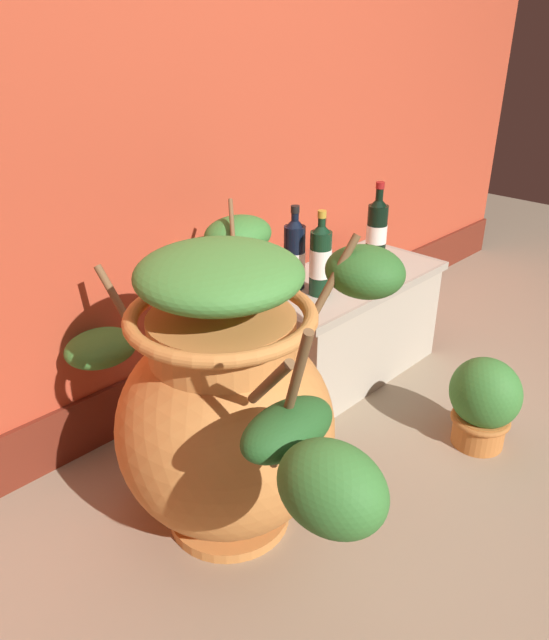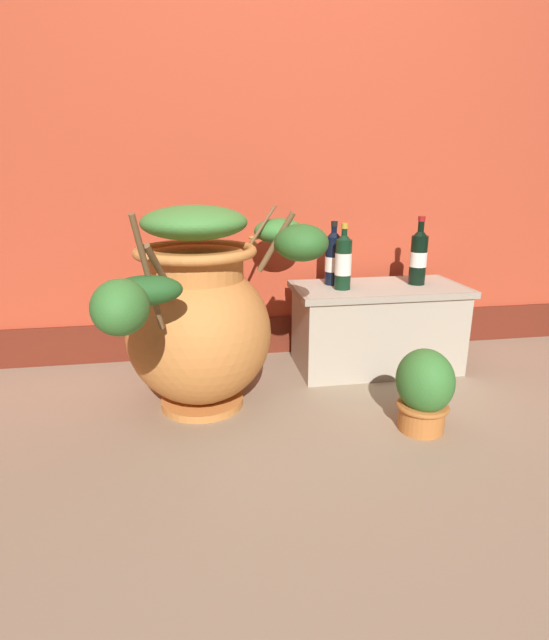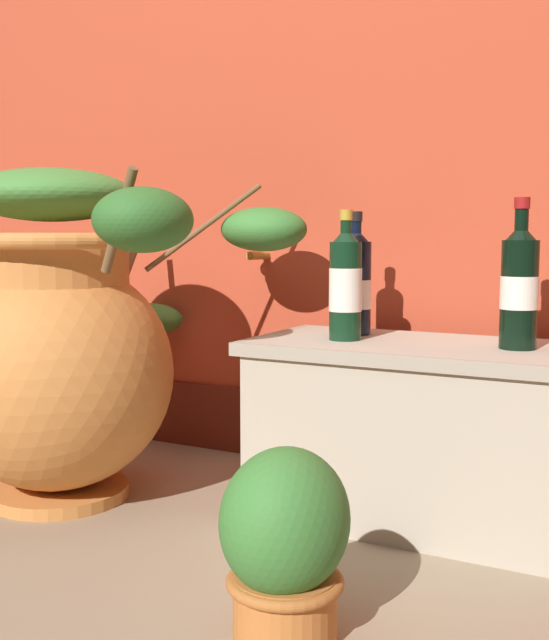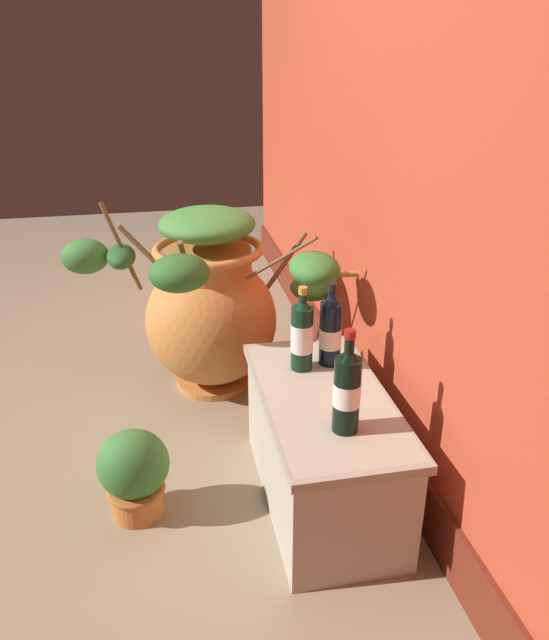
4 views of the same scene
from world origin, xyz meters
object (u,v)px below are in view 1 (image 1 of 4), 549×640
Objects in this scene: terracotta_urn at (228,400)px; potted_shrub at (484,402)px; wine_bottle_left at (320,258)px; wine_bottle_right at (294,253)px; wine_bottle_middle at (377,229)px.

terracotta_urn is 0.90m from potted_shrub.
terracotta_urn is 0.71m from wine_bottle_left.
wine_bottle_right is (-0.02, 0.10, -0.00)m from wine_bottle_left.
wine_bottle_middle reaches higher than wine_bottle_left.
wine_bottle_right is (0.64, 0.35, 0.15)m from terracotta_urn.
potted_shrub is at bearing -76.99° from wine_bottle_right.
potted_shrub is (0.14, -0.59, -0.38)m from wine_bottle_left.
wine_bottle_left is at bearing -80.71° from wine_bottle_right.
terracotta_urn is 0.74m from wine_bottle_right.
wine_bottle_middle is 1.02× the size of potted_shrub.
terracotta_urn is 1.09m from wine_bottle_middle.
wine_bottle_right is at bearing 170.66° from wine_bottle_middle.
wine_bottle_middle is (0.38, 0.04, 0.01)m from wine_bottle_left.
wine_bottle_middle is 0.77m from potted_shrub.
terracotta_urn is at bearing 156.88° from potted_shrub.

